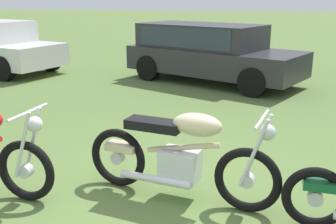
{
  "coord_description": "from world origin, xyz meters",
  "views": [
    {
      "loc": [
        0.69,
        -3.68,
        2.08
      ],
      "look_at": [
        -0.19,
        0.79,
        0.77
      ],
      "focal_mm": 42.81,
      "sensor_mm": 36.0,
      "label": 1
    }
  ],
  "objects": [
    {
      "name": "ground_plane",
      "position": [
        0.0,
        0.0,
        0.0
      ],
      "size": [
        120.0,
        120.0,
        0.0
      ],
      "primitive_type": "plane",
      "color": "#567038"
    },
    {
      "name": "motorcycle_cream",
      "position": [
        0.07,
        0.16,
        0.49
      ],
      "size": [
        2.12,
        0.76,
        1.02
      ],
      "rotation": [
        0.0,
        0.0,
        -0.21
      ],
      "color": "black",
      "rests_on": "ground"
    },
    {
      "name": "car_charcoal",
      "position": [
        -0.27,
        6.39,
        0.83
      ],
      "size": [
        4.65,
        3.49,
        1.43
      ],
      "rotation": [
        0.0,
        0.0,
        -0.46
      ],
      "color": "#2D2D33",
      "rests_on": "ground"
    }
  ]
}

